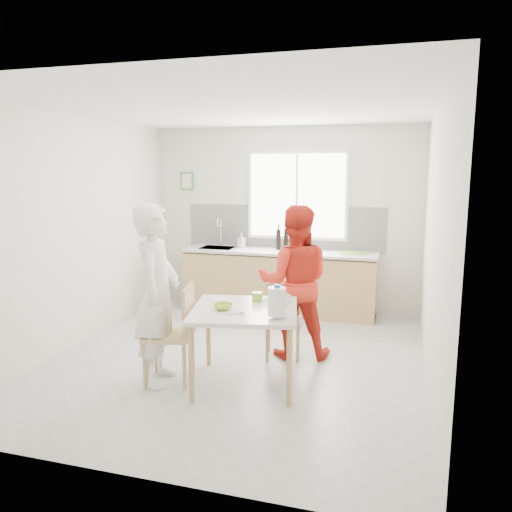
{
  "coord_description": "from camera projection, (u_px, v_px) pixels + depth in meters",
  "views": [
    {
      "loc": [
        1.67,
        -5.0,
        2.08
      ],
      "look_at": [
        0.16,
        0.2,
        1.14
      ],
      "focal_mm": 35.0,
      "sensor_mm": 36.0,
      "label": 1
    }
  ],
  "objects": [
    {
      "name": "milk_jug",
      "position": [
        277.0,
        301.0,
        4.45
      ],
      "size": [
        0.22,
        0.16,
        0.28
      ],
      "rotation": [
        0.0,
        0.0,
        0.2
      ],
      "color": "white",
      "rests_on": "dining_table"
    },
    {
      "name": "chair_far",
      "position": [
        283.0,
        315.0,
        5.6
      ],
      "size": [
        0.46,
        0.46,
        0.85
      ],
      "rotation": [
        0.0,
        0.0,
        0.2
      ],
      "color": "tan",
      "rests_on": "ground"
    },
    {
      "name": "dining_table",
      "position": [
        245.0,
        316.0,
        4.79
      ],
      "size": [
        1.17,
        1.17,
        0.77
      ],
      "rotation": [
        0.0,
        0.0,
        0.2
      ],
      "color": "silver",
      "rests_on": "ground"
    },
    {
      "name": "kitchen_counter",
      "position": [
        278.0,
        284.0,
        7.32
      ],
      "size": [
        2.84,
        0.64,
        1.37
      ],
      "color": "tan",
      "rests_on": "ground"
    },
    {
      "name": "bowl_green",
      "position": [
        223.0,
        306.0,
        4.74
      ],
      "size": [
        0.21,
        0.21,
        0.06
      ],
      "primitive_type": "imported",
      "rotation": [
        0.0,
        0.0,
        0.2
      ],
      "color": "#A4CD2F",
      "rests_on": "dining_table"
    },
    {
      "name": "spoon",
      "position": [
        234.0,
        314.0,
        4.56
      ],
      "size": [
        0.14,
        0.09,
        0.01
      ],
      "primitive_type": "cylinder",
      "rotation": [
        0.0,
        1.57,
        0.55
      ],
      "color": "#A5A5AA",
      "rests_on": "dining_table"
    },
    {
      "name": "person_white",
      "position": [
        157.0,
        295.0,
        4.82
      ],
      "size": [
        0.54,
        0.72,
        1.76
      ],
      "primitive_type": "imported",
      "rotation": [
        0.0,
        0.0,
        1.77
      ],
      "color": "white",
      "rests_on": "ground"
    },
    {
      "name": "wine_bottle_b",
      "position": [
        278.0,
        239.0,
        7.28
      ],
      "size": [
        0.07,
        0.07,
        0.3
      ],
      "primitive_type": "cylinder",
      "color": "black",
      "rests_on": "kitchen_counter"
    },
    {
      "name": "room_shell",
      "position": [
        236.0,
        211.0,
        5.26
      ],
      "size": [
        4.5,
        4.5,
        4.5
      ],
      "color": "silver",
      "rests_on": "ground"
    },
    {
      "name": "soap_bottle",
      "position": [
        242.0,
        240.0,
        7.52
      ],
      "size": [
        0.12,
        0.12,
        0.21
      ],
      "primitive_type": "imported",
      "rotation": [
        0.0,
        0.0,
        -0.39
      ],
      "color": "#999999",
      "rests_on": "kitchen_counter"
    },
    {
      "name": "bowl_white",
      "position": [
        277.0,
        300.0,
        4.99
      ],
      "size": [
        0.25,
        0.25,
        0.05
      ],
      "primitive_type": "imported",
      "rotation": [
        0.0,
        0.0,
        0.2
      ],
      "color": "white",
      "rests_on": "dining_table"
    },
    {
      "name": "backsplash",
      "position": [
        284.0,
        227.0,
        7.45
      ],
      "size": [
        3.0,
        0.02,
        0.65
      ],
      "primitive_type": "cube",
      "color": "white",
      "rests_on": "room_shell"
    },
    {
      "name": "picture_frame",
      "position": [
        187.0,
        181.0,
        7.76
      ],
      "size": [
        0.22,
        0.03,
        0.28
      ],
      "color": "#4A9B46",
      "rests_on": "room_shell"
    },
    {
      "name": "jar_amber",
      "position": [
        297.0,
        246.0,
        7.16
      ],
      "size": [
        0.06,
        0.06,
        0.16
      ],
      "primitive_type": "cylinder",
      "color": "#966520",
      "rests_on": "kitchen_counter"
    },
    {
      "name": "window",
      "position": [
        297.0,
        196.0,
        7.31
      ],
      "size": [
        1.5,
        0.06,
        1.3
      ],
      "color": "white",
      "rests_on": "room_shell"
    },
    {
      "name": "chair_left",
      "position": [
        176.0,
        329.0,
        4.87
      ],
      "size": [
        0.53,
        0.53,
        0.97
      ],
      "rotation": [
        0.0,
        0.0,
        -1.37
      ],
      "color": "tan",
      "rests_on": "ground"
    },
    {
      "name": "cutting_board",
      "position": [
        354.0,
        253.0,
        6.96
      ],
      "size": [
        0.36,
        0.27,
        0.01
      ],
      "primitive_type": "cube",
      "rotation": [
        0.0,
        0.0,
        0.06
      ],
      "color": "#77BA2B",
      "rests_on": "kitchen_counter"
    },
    {
      "name": "person_red",
      "position": [
        295.0,
        282.0,
        5.52
      ],
      "size": [
        0.94,
        0.8,
        1.7
      ],
      "primitive_type": "imported",
      "rotation": [
        0.0,
        0.0,
        3.34
      ],
      "color": "red",
      "rests_on": "ground"
    },
    {
      "name": "wine_bottle_a",
      "position": [
        286.0,
        239.0,
        7.25
      ],
      "size": [
        0.07,
        0.07,
        0.32
      ],
      "primitive_type": "cylinder",
      "color": "black",
      "rests_on": "kitchen_counter"
    },
    {
      "name": "green_box",
      "position": [
        257.0,
        297.0,
        5.03
      ],
      "size": [
        0.12,
        0.12,
        0.09
      ],
      "primitive_type": "cube",
      "rotation": [
        0.0,
        0.0,
        0.2
      ],
      "color": "#88C42D",
      "rests_on": "dining_table"
    },
    {
      "name": "ground",
      "position": [
        237.0,
        359.0,
        5.54
      ],
      "size": [
        4.5,
        4.5,
        0.0
      ],
      "primitive_type": "plane",
      "color": "#B7B7B2",
      "rests_on": "ground"
    }
  ]
}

